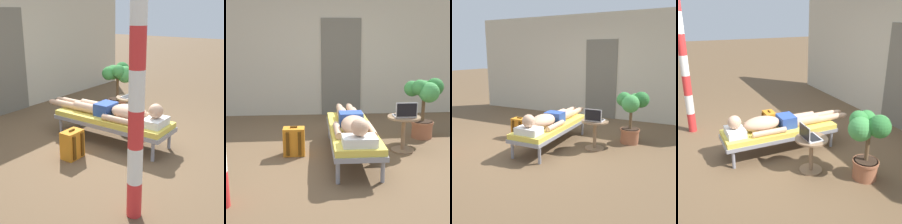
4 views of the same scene
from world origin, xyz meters
The scene contains 9 objects.
ground_plane centered at (0.00, 0.00, 0.00)m, with size 40.00×40.00×0.00m, color brown.
house_wall_back centered at (0.19, 2.85, 1.35)m, with size 7.60×0.20×2.70m, color beige.
house_door_panel centered at (0.26, 2.74, 1.02)m, with size 0.84×0.03×2.04m, color #6D6759.
lounge_chair centered at (0.19, 0.20, 0.35)m, with size 0.62×1.92×0.42m.
person_reclining centered at (0.19, 0.13, 0.52)m, with size 0.53×2.17×0.32m.
side_table centered at (0.98, 0.37, 0.36)m, with size 0.48×0.48×0.52m.
laptop centered at (0.98, 0.32, 0.58)m, with size 0.31×0.24×0.23m.
backpack centered at (-0.62, 0.31, 0.20)m, with size 0.30×0.26×0.42m.
potted_plant centered at (1.48, 0.95, 0.66)m, with size 0.63×0.61×1.00m.
Camera 3 is at (2.53, -3.97, 1.68)m, focal length 42.68 mm.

